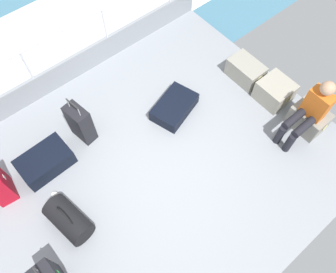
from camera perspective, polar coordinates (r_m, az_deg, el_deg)
The scene contains 13 objects.
ground_plane at distance 5.00m, azimuth -1.94°, elevation -4.58°, with size 4.40×5.20×0.06m, color gray.
gunwale_port at distance 5.91m, azimuth -15.58°, elevation 11.53°, with size 0.06×5.20×0.45m, color gray.
railing_port at distance 5.52m, azimuth -16.98°, elevation 15.27°, with size 0.04×4.20×1.02m.
sea_wake at distance 7.30m, azimuth -20.48°, elevation 14.79°, with size 12.00×12.00×0.01m.
cargo_crate_0 at distance 5.85m, azimuth 13.10°, elevation 10.87°, with size 0.62×0.38×0.34m.
cargo_crate_1 at distance 5.68m, azimuth 17.76°, elevation 7.33°, with size 0.54×0.48×0.37m.
cargo_crate_2 at distance 5.54m, azimuth 22.83°, elevation 2.83°, with size 0.57×0.39×0.39m.
passenger_seated at distance 5.14m, azimuth 23.06°, elevation 3.99°, with size 0.34×0.66×1.09m.
suitcase_0 at distance 5.07m, azimuth -14.73°, elevation 2.20°, with size 0.40×0.27×0.84m.
suitcase_1 at distance 5.33m, azimuth 1.09°, elevation 5.06°, with size 0.67×0.85×0.21m.
suitcase_2 at distance 5.14m, azimuth -20.22°, elevation -4.03°, with size 0.50×0.76×0.28m.
duffel_bag at distance 4.67m, azimuth -16.61°, elevation -13.45°, with size 0.70×0.45×0.50m.
paper_cup at distance 4.97m, azimuth -18.68°, elevation -9.53°, with size 0.08×0.08×0.10m, color white.
Camera 1 is at (1.72, -1.21, 4.50)m, focal length 35.68 mm.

